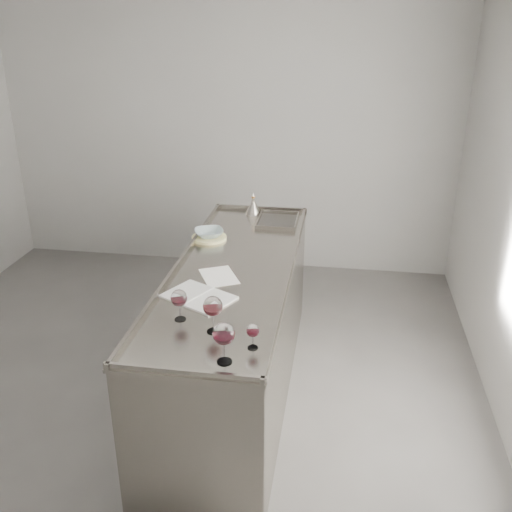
% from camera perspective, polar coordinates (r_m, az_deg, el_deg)
% --- Properties ---
extents(room_shell, '(4.54, 5.04, 2.84)m').
position_cam_1_polar(room_shell, '(3.38, -11.73, 4.34)').
color(room_shell, '#4F4D4A').
rests_on(room_shell, ground).
extents(counter, '(0.77, 2.42, 0.97)m').
position_cam_1_polar(counter, '(3.91, -2.14, -7.48)').
color(counter, gray).
rests_on(counter, ground).
extents(wine_glass_left, '(0.09, 0.09, 0.18)m').
position_cam_1_polar(wine_glass_left, '(3.06, -7.70, -4.27)').
color(wine_glass_left, white).
rests_on(wine_glass_left, counter).
extents(wine_glass_middle, '(0.10, 0.10, 0.20)m').
position_cam_1_polar(wine_glass_middle, '(2.92, -4.35, -5.13)').
color(wine_glass_middle, white).
rests_on(wine_glass_middle, counter).
extents(wine_glass_right, '(0.11, 0.11, 0.21)m').
position_cam_1_polar(wine_glass_right, '(2.68, -3.24, -7.89)').
color(wine_glass_right, white).
rests_on(wine_glass_right, counter).
extents(wine_glass_small, '(0.07, 0.07, 0.13)m').
position_cam_1_polar(wine_glass_small, '(2.80, -0.33, -7.54)').
color(wine_glass_small, white).
rests_on(wine_glass_small, counter).
extents(notebook, '(0.47, 0.42, 0.02)m').
position_cam_1_polar(notebook, '(3.33, -5.76, -4.08)').
color(notebook, silver).
rests_on(notebook, counter).
extents(loose_paper_top, '(0.31, 0.34, 0.00)m').
position_cam_1_polar(loose_paper_top, '(3.58, -3.73, -2.04)').
color(loose_paper_top, white).
rests_on(loose_paper_top, counter).
extents(trivet, '(0.32, 0.32, 0.02)m').
position_cam_1_polar(trivet, '(4.17, -4.71, 1.84)').
color(trivet, beige).
rests_on(trivet, counter).
extents(ceramic_bowl, '(0.27, 0.27, 0.05)m').
position_cam_1_polar(ceramic_bowl, '(4.16, -4.72, 2.30)').
color(ceramic_bowl, '#90A5A8').
rests_on(ceramic_bowl, trivet).
extents(wine_funnel, '(0.13, 0.13, 0.19)m').
position_cam_1_polar(wine_funnel, '(4.67, -0.27, 4.90)').
color(wine_funnel, '#A0978F').
rests_on(wine_funnel, counter).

